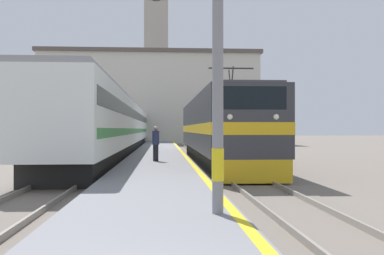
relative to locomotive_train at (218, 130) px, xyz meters
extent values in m
plane|color=#70665B|center=(-3.33, 8.41, -1.91)|extent=(200.00, 200.00, 0.00)
cube|color=slate|center=(-3.33, 3.41, -1.72)|extent=(3.45, 140.00, 0.39)
cube|color=yellow|center=(-1.75, 3.41, -1.52)|extent=(0.20, 140.00, 0.00)
cube|color=#70665B|center=(0.00, 3.41, -1.90)|extent=(2.84, 140.00, 0.02)
cube|color=gray|center=(-0.72, 3.41, -1.82)|extent=(0.07, 140.00, 0.14)
cube|color=gray|center=(0.72, 3.41, -1.82)|extent=(0.07, 140.00, 0.14)
cube|color=#70665B|center=(-6.56, 3.41, -1.90)|extent=(2.84, 140.00, 0.02)
cube|color=gray|center=(-7.27, 3.41, -1.82)|extent=(0.07, 140.00, 0.14)
cube|color=gray|center=(-5.84, 3.41, -1.82)|extent=(0.07, 140.00, 0.14)
cube|color=black|center=(0.00, 0.04, -1.46)|extent=(2.46, 18.03, 0.90)
cube|color=#333338|center=(0.00, 0.04, 0.32)|extent=(2.90, 19.60, 2.66)
cube|color=gold|center=(0.00, 0.04, 0.05)|extent=(2.92, 19.62, 0.44)
cube|color=gold|center=(0.00, -9.61, -1.42)|extent=(2.75, 0.30, 0.81)
cube|color=black|center=(0.00, -9.70, 1.10)|extent=(2.32, 0.12, 0.80)
sphere|color=white|center=(-0.80, -9.74, 0.45)|extent=(0.20, 0.20, 0.20)
sphere|color=white|center=(0.80, -9.74, 0.45)|extent=(0.20, 0.20, 0.20)
cube|color=#4C4C51|center=(0.00, 0.04, 1.71)|extent=(2.61, 18.62, 0.12)
cylinder|color=#333333|center=(0.00, -5.21, 2.27)|extent=(0.06, 0.63, 1.03)
cylinder|color=#333333|center=(0.00, -4.51, 2.27)|extent=(0.06, 0.63, 1.03)
cube|color=#262626|center=(0.00, -4.86, 2.77)|extent=(2.03, 0.08, 0.06)
cube|color=black|center=(-6.56, 15.66, -1.46)|extent=(2.46, 51.91, 0.90)
cube|color=silver|center=(-6.56, 15.66, 0.50)|extent=(2.90, 54.07, 3.02)
cube|color=black|center=(-6.56, 15.66, 1.10)|extent=(2.92, 52.99, 0.64)
cube|color=#338442|center=(-6.56, 15.66, -0.11)|extent=(2.92, 52.99, 0.36)
cube|color=gray|center=(-6.56, 15.66, 2.11)|extent=(2.67, 54.07, 0.20)
cylinder|color=yellow|center=(-2.07, -16.62, -0.62)|extent=(0.23, 0.23, 0.60)
cylinder|color=#23232D|center=(-3.40, -3.09, -1.12)|extent=(0.26, 0.26, 0.80)
cylinder|color=navy|center=(-3.40, -3.09, -0.38)|extent=(0.34, 0.34, 0.67)
sphere|color=tan|center=(-3.40, -3.09, 0.06)|extent=(0.22, 0.22, 0.22)
cube|color=#ADA393|center=(-4.03, 47.01, 11.08)|extent=(3.75, 3.75, 25.98)
cube|color=beige|center=(-4.67, 37.08, 3.99)|extent=(28.67, 8.92, 11.81)
cube|color=#564C47|center=(-4.67, 37.08, 10.15)|extent=(29.27, 9.52, 0.50)
camera|label=1|loc=(-3.09, -24.84, 0.03)|focal=42.00mm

